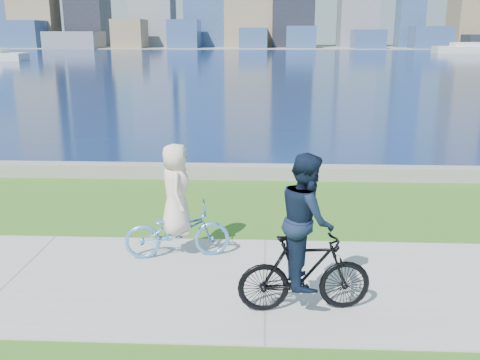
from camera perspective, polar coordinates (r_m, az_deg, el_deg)
The scene contains 8 objects.
ground at distance 9.38m, azimuth -22.95°, elevation -9.59°, with size 320.00×320.00×0.00m, color #306219.
concrete_path at distance 9.38m, azimuth -22.96°, elevation -9.54°, with size 80.00×3.50×0.02m, color #A2A19D.
seawall at distance 14.82m, azimuth -12.93°, elevation 1.02°, with size 90.00×0.50×0.35m, color gray.
bay_water at distance 79.80m, azimuth -0.16°, elevation 12.81°, with size 320.00×131.00×0.01m, color #0B1D48.
far_shore at distance 137.72m, azimuth 1.08°, elevation 13.98°, with size 320.00×30.00×0.12m, color gray.
ferry_far at distance 108.70m, azimuth 23.76°, elevation 12.69°, with size 14.41×4.12×1.96m.
cyclist_woman at distance 9.18m, azimuth -6.77°, elevation -3.83°, with size 0.94×1.88×2.00m.
cyclist_man at distance 7.36m, azimuth 7.00°, elevation -7.12°, with size 0.78×1.90×2.25m.
Camera 1 is at (3.97, -7.61, 3.79)m, focal length 40.00 mm.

